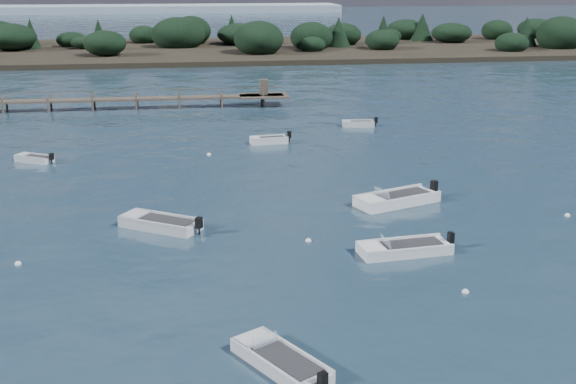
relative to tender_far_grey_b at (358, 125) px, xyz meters
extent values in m
plane|color=#182B39|center=(-11.17, 23.79, -0.15)|extent=(400.00, 400.00, 0.00)
cube|color=silver|center=(-0.01, 0.00, -0.06)|extent=(2.88, 1.42, 0.65)
cube|color=silver|center=(-1.06, 0.12, 0.32)|extent=(0.77, 1.07, 0.13)
cube|color=#28292B|center=(0.21, -0.02, 0.25)|extent=(1.98, 1.10, 0.11)
cube|color=silver|center=(-0.07, -0.50, 0.32)|extent=(2.77, 0.42, 0.13)
cube|color=silver|center=(0.05, 0.50, 0.32)|extent=(2.77, 0.42, 0.13)
cube|color=black|center=(1.57, -0.18, 0.43)|extent=(0.29, 0.34, 0.51)
cylinder|color=black|center=(1.57, -0.18, -0.01)|extent=(0.10, 0.10, 0.51)
cube|color=silver|center=(-3.04, -22.28, -0.04)|extent=(5.48, 3.62, 0.80)
cube|color=silver|center=(-4.86, -22.97, 0.43)|extent=(1.77, 2.06, 0.16)
cube|color=#28292B|center=(-2.66, -22.14, 0.34)|extent=(3.81, 2.68, 0.14)
cube|color=silver|center=(-2.72, -23.12, 0.43)|extent=(4.84, 1.94, 0.16)
cube|color=silver|center=(-3.36, -21.44, 0.43)|extent=(4.84, 1.94, 0.16)
cube|color=black|center=(-0.41, -21.29, 0.57)|extent=(0.43, 0.47, 0.63)
cylinder|color=black|center=(-0.41, -21.29, 0.02)|extent=(0.15, 0.15, 0.63)
cube|color=silver|center=(-4.09, -22.68, 0.70)|extent=(0.66, 1.37, 0.48)
cube|color=silver|center=(-4.94, -29.98, -0.06)|extent=(4.68, 2.15, 0.66)
cube|color=silver|center=(-6.66, -30.16, 0.33)|extent=(1.24, 1.63, 0.13)
cube|color=#28292B|center=(-4.58, -29.95, 0.25)|extent=(3.20, 1.67, 0.11)
cube|color=silver|center=(-4.86, -30.77, 0.33)|extent=(4.52, 0.58, 0.13)
cube|color=silver|center=(-5.03, -29.19, 0.33)|extent=(4.52, 0.58, 0.13)
cube|color=black|center=(-2.49, -29.73, 0.44)|extent=(0.30, 0.35, 0.52)
cylinder|color=black|center=(-2.49, -29.73, -0.01)|extent=(0.10, 0.10, 0.52)
cube|color=silver|center=(-5.93, -30.08, 0.56)|extent=(0.27, 1.23, 0.39)
cube|color=silver|center=(-8.73, -5.40, -0.05)|extent=(3.08, 1.51, 0.69)
cube|color=silver|center=(-9.84, -5.53, 0.35)|extent=(0.83, 1.14, 0.14)
cube|color=#28292B|center=(-8.49, -5.38, 0.27)|extent=(2.11, 1.17, 0.12)
cube|color=silver|center=(-8.67, -5.93, 0.35)|extent=(2.96, 0.45, 0.14)
cube|color=silver|center=(-8.78, -4.87, 0.35)|extent=(2.96, 0.45, 0.14)
cube|color=black|center=(-7.04, -5.22, 0.47)|extent=(0.31, 0.36, 0.54)
cylinder|color=black|center=(-7.04, -5.22, 0.00)|extent=(0.11, 0.11, 0.54)
cube|color=silver|center=(-16.93, -24.58, -0.05)|extent=(4.62, 3.82, 0.74)
cube|color=silver|center=(-18.34, -23.66, 0.38)|extent=(1.71, 1.85, 0.15)
cube|color=#28292B|center=(-16.64, -24.77, 0.30)|extent=(3.25, 2.77, 0.13)
cube|color=silver|center=(-17.36, -25.23, 0.38)|extent=(3.77, 2.52, 0.15)
cube|color=silver|center=(-16.51, -23.92, 0.38)|extent=(3.77, 2.52, 0.15)
cube|color=black|center=(-14.89, -25.91, 0.51)|extent=(0.44, 0.46, 0.58)
cylinder|color=black|center=(-14.89, -25.91, 0.01)|extent=(0.15, 0.15, 0.58)
cube|color=silver|center=(-26.39, -8.81, -0.06)|extent=(2.97, 2.37, 0.61)
cube|color=silver|center=(-27.30, -8.28, 0.29)|extent=(1.09, 1.21, 0.12)
cube|color=#28292B|center=(-26.20, -8.92, 0.22)|extent=(2.09, 1.73, 0.10)
cube|color=silver|center=(-26.65, -9.26, 0.29)|extent=(2.46, 1.48, 0.12)
cube|color=silver|center=(-26.13, -8.37, 0.29)|extent=(2.46, 1.48, 0.12)
cube|color=black|center=(-25.02, -9.61, 0.40)|extent=(0.36, 0.38, 0.48)
cylinder|color=black|center=(-25.02, -9.61, -0.02)|extent=(0.12, 0.12, 0.48)
cube|color=silver|center=(-12.43, -39.72, -0.06)|extent=(3.35, 4.27, 0.62)
cube|color=silver|center=(-13.22, -38.38, 0.30)|extent=(1.66, 1.52, 0.12)
cube|color=#28292B|center=(-12.27, -40.00, 0.23)|extent=(2.43, 2.99, 0.11)
cube|color=silver|center=(-13.04, -40.07, 0.30)|extent=(2.15, 3.56, 0.12)
cube|color=silver|center=(-11.83, -39.36, 0.30)|extent=(2.15, 3.56, 0.12)
cube|color=black|center=(-11.31, -41.64, 0.41)|extent=(0.38, 0.37, 0.49)
cube|color=silver|center=(-12.89, -38.94, 0.51)|extent=(1.00, 0.67, 0.37)
sphere|color=white|center=(-3.68, -34.80, -0.15)|extent=(0.32, 0.32, 0.32)
sphere|color=white|center=(-23.53, -28.73, -0.15)|extent=(0.32, 0.32, 0.32)
sphere|color=white|center=(5.92, -25.88, -0.15)|extent=(0.32, 0.32, 0.32)
sphere|color=white|center=(-13.69, -8.59, -0.15)|extent=(0.32, 0.32, 0.32)
sphere|color=white|center=(-9.36, -27.70, -0.15)|extent=(0.32, 0.32, 0.32)
cube|color=brown|center=(-7.17, 11.79, 0.85)|extent=(5.00, 3.20, 0.18)
cube|color=brown|center=(-7.17, 11.79, 1.75)|extent=(0.80, 0.80, 1.60)
cylinder|color=brown|center=(-32.90, 10.94, 0.25)|extent=(0.20, 0.20, 2.20)
cylinder|color=brown|center=(-32.90, 12.65, 0.25)|extent=(0.20, 0.20, 2.20)
cylinder|color=brown|center=(-28.64, 10.94, 0.25)|extent=(0.20, 0.20, 2.20)
cylinder|color=brown|center=(-28.64, 12.65, 0.25)|extent=(0.20, 0.20, 2.20)
cylinder|color=brown|center=(-24.37, 10.94, 0.25)|extent=(0.20, 0.20, 2.20)
cylinder|color=brown|center=(-24.37, 12.65, 0.25)|extent=(0.20, 0.20, 2.20)
cylinder|color=brown|center=(-20.10, 10.94, 0.25)|extent=(0.20, 0.20, 2.20)
cylinder|color=brown|center=(-20.10, 12.65, 0.25)|extent=(0.20, 0.20, 2.20)
cylinder|color=brown|center=(-15.84, 10.94, 0.25)|extent=(0.20, 0.20, 2.20)
cylinder|color=brown|center=(-15.84, 12.65, 0.25)|extent=(0.20, 0.20, 2.20)
cylinder|color=brown|center=(-11.57, 10.94, 0.25)|extent=(0.20, 0.20, 2.20)
cylinder|color=brown|center=(-11.57, 12.65, 0.25)|extent=(0.20, 0.20, 2.20)
cylinder|color=brown|center=(-7.30, 10.94, 0.25)|extent=(0.20, 0.20, 2.20)
cylinder|color=brown|center=(-7.30, 12.65, 0.25)|extent=(0.20, 0.20, 2.20)
cube|color=black|center=(13.83, 63.79, -0.15)|extent=(190.00, 40.00, 1.60)
ellipsoid|color=black|center=(13.83, 63.79, 2.65)|extent=(180.50, 36.00, 4.40)
camera|label=1|loc=(-15.42, -61.96, 13.16)|focal=45.00mm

